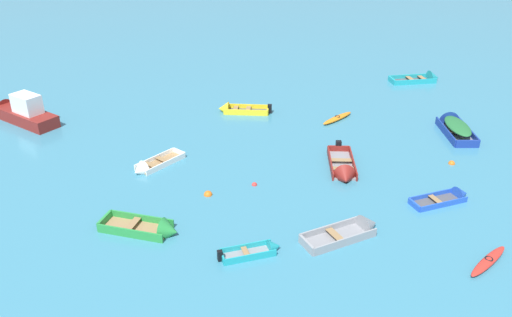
{
  "coord_description": "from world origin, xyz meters",
  "views": [
    {
      "loc": [
        -5.98,
        -7.72,
        14.92
      ],
      "look_at": [
        0.0,
        20.52,
        0.15
      ],
      "focal_mm": 36.77,
      "sensor_mm": 36.0,
      "label": 1
    }
  ],
  "objects_px": {
    "kayak_red_cluster_inner": "(488,261)",
    "rowboat_turquoise_near_left": "(425,79)",
    "rowboat_blue_far_right": "(452,197)",
    "mooring_buoy_outer_edge": "(254,185)",
    "mooring_buoy_trailing": "(208,195)",
    "rowboat_green_cluster_outer": "(155,230)",
    "rowboat_turquoise_back_row_center": "(260,250)",
    "rowboat_white_near_right": "(148,167)",
    "motor_launch_maroon_back_row_left": "(21,112)",
    "mooring_buoy_central": "(452,164)",
    "rowboat_grey_foreground_center": "(356,230)",
    "rowboat_deep_blue_outer_left": "(453,125)",
    "rowboat_yellow_far_back": "(235,110)",
    "kayak_orange_midfield_right": "(337,118)",
    "rowboat_maroon_far_left": "(343,171)"
  },
  "relations": [
    {
      "from": "kayak_red_cluster_inner",
      "to": "rowboat_turquoise_near_left",
      "type": "distance_m",
      "value": 25.75
    },
    {
      "from": "rowboat_blue_far_right",
      "to": "mooring_buoy_outer_edge",
      "type": "height_order",
      "value": "rowboat_blue_far_right"
    },
    {
      "from": "kayak_red_cluster_inner",
      "to": "mooring_buoy_trailing",
      "type": "height_order",
      "value": "kayak_red_cluster_inner"
    },
    {
      "from": "rowboat_green_cluster_outer",
      "to": "kayak_red_cluster_inner",
      "type": "bearing_deg",
      "value": -20.65
    },
    {
      "from": "rowboat_turquoise_back_row_center",
      "to": "kayak_red_cluster_inner",
      "type": "relative_size",
      "value": 1.04
    },
    {
      "from": "rowboat_green_cluster_outer",
      "to": "mooring_buoy_trailing",
      "type": "height_order",
      "value": "rowboat_green_cluster_outer"
    },
    {
      "from": "rowboat_white_near_right",
      "to": "mooring_buoy_outer_edge",
      "type": "relative_size",
      "value": 10.89
    },
    {
      "from": "motor_launch_maroon_back_row_left",
      "to": "rowboat_green_cluster_outer",
      "type": "bearing_deg",
      "value": -61.44
    },
    {
      "from": "kayak_red_cluster_inner",
      "to": "mooring_buoy_central",
      "type": "height_order",
      "value": "kayak_red_cluster_inner"
    },
    {
      "from": "rowboat_green_cluster_outer",
      "to": "rowboat_turquoise_near_left",
      "type": "bearing_deg",
      "value": 37.29
    },
    {
      "from": "rowboat_grey_foreground_center",
      "to": "mooring_buoy_outer_edge",
      "type": "bearing_deg",
      "value": 124.54
    },
    {
      "from": "rowboat_grey_foreground_center",
      "to": "mooring_buoy_trailing",
      "type": "height_order",
      "value": "rowboat_grey_foreground_center"
    },
    {
      "from": "rowboat_blue_far_right",
      "to": "rowboat_deep_blue_outer_left",
      "type": "relative_size",
      "value": 0.74
    },
    {
      "from": "motor_launch_maroon_back_row_left",
      "to": "rowboat_turquoise_near_left",
      "type": "bearing_deg",
      "value": 3.69
    },
    {
      "from": "motor_launch_maroon_back_row_left",
      "to": "rowboat_deep_blue_outer_left",
      "type": "xyz_separation_m",
      "value": [
        29.7,
        -8.08,
        -0.31
      ]
    },
    {
      "from": "kayak_red_cluster_inner",
      "to": "rowboat_yellow_far_back",
      "type": "xyz_separation_m",
      "value": [
        -8.0,
        20.18,
        0.06
      ]
    },
    {
      "from": "rowboat_white_near_right",
      "to": "mooring_buoy_central",
      "type": "bearing_deg",
      "value": -9.62
    },
    {
      "from": "rowboat_yellow_far_back",
      "to": "rowboat_deep_blue_outer_left",
      "type": "xyz_separation_m",
      "value": [
        14.29,
        -6.5,
        0.2
      ]
    },
    {
      "from": "rowboat_white_near_right",
      "to": "rowboat_yellow_far_back",
      "type": "height_order",
      "value": "rowboat_yellow_far_back"
    },
    {
      "from": "rowboat_white_near_right",
      "to": "rowboat_blue_far_right",
      "type": "xyz_separation_m",
      "value": [
        16.03,
        -6.86,
        -0.02
      ]
    },
    {
      "from": "kayak_orange_midfield_right",
      "to": "mooring_buoy_central",
      "type": "xyz_separation_m",
      "value": [
        4.51,
        -8.02,
        -0.15
      ]
    },
    {
      "from": "mooring_buoy_trailing",
      "to": "mooring_buoy_central",
      "type": "bearing_deg",
      "value": 2.2
    },
    {
      "from": "rowboat_grey_foreground_center",
      "to": "rowboat_turquoise_near_left",
      "type": "bearing_deg",
      "value": 54.54
    },
    {
      "from": "kayak_orange_midfield_right",
      "to": "mooring_buoy_outer_edge",
      "type": "xyz_separation_m",
      "value": [
        -7.88,
        -8.06,
        -0.15
      ]
    },
    {
      "from": "mooring_buoy_trailing",
      "to": "rowboat_deep_blue_outer_left",
      "type": "bearing_deg",
      "value": 16.08
    },
    {
      "from": "rowboat_maroon_far_left",
      "to": "rowboat_yellow_far_back",
      "type": "bearing_deg",
      "value": 112.7
    },
    {
      "from": "rowboat_yellow_far_back",
      "to": "mooring_buoy_central",
      "type": "distance_m",
      "value": 16.0
    },
    {
      "from": "mooring_buoy_central",
      "to": "rowboat_blue_far_right",
      "type": "bearing_deg",
      "value": -120.31
    },
    {
      "from": "rowboat_deep_blue_outer_left",
      "to": "mooring_buoy_central",
      "type": "relative_size",
      "value": 11.98
    },
    {
      "from": "mooring_buoy_outer_edge",
      "to": "rowboat_green_cluster_outer",
      "type": "bearing_deg",
      "value": -147.81
    },
    {
      "from": "rowboat_maroon_far_left",
      "to": "mooring_buoy_central",
      "type": "relative_size",
      "value": 11.48
    },
    {
      "from": "rowboat_green_cluster_outer",
      "to": "rowboat_white_near_right",
      "type": "distance_m",
      "value": 6.73
    },
    {
      "from": "kayak_red_cluster_inner",
      "to": "rowboat_white_near_right",
      "type": "height_order",
      "value": "rowboat_white_near_right"
    },
    {
      "from": "rowboat_turquoise_near_left",
      "to": "mooring_buoy_outer_edge",
      "type": "bearing_deg",
      "value": -141.25
    },
    {
      "from": "motor_launch_maroon_back_row_left",
      "to": "rowboat_green_cluster_outer",
      "type": "xyz_separation_m",
      "value": [
        8.86,
        -16.28,
        -0.5
      ]
    },
    {
      "from": "motor_launch_maroon_back_row_left",
      "to": "rowboat_blue_far_right",
      "type": "relative_size",
      "value": 1.62
    },
    {
      "from": "rowboat_yellow_far_back",
      "to": "mooring_buoy_trailing",
      "type": "xyz_separation_m",
      "value": [
        -3.55,
        -11.64,
        -0.2
      ]
    },
    {
      "from": "rowboat_white_near_right",
      "to": "mooring_buoy_central",
      "type": "distance_m",
      "value": 18.49
    },
    {
      "from": "rowboat_white_near_right",
      "to": "rowboat_yellow_far_back",
      "type": "bearing_deg",
      "value": 50.08
    },
    {
      "from": "kayak_red_cluster_inner",
      "to": "kayak_orange_midfield_right",
      "type": "bearing_deg",
      "value": 93.17
    },
    {
      "from": "rowboat_turquoise_back_row_center",
      "to": "rowboat_yellow_far_back",
      "type": "xyz_separation_m",
      "value": [
        1.85,
        17.32,
        0.04
      ]
    },
    {
      "from": "rowboat_turquoise_back_row_center",
      "to": "rowboat_blue_far_right",
      "type": "relative_size",
      "value": 0.85
    },
    {
      "from": "kayak_red_cluster_inner",
      "to": "rowboat_yellow_far_back",
      "type": "bearing_deg",
      "value": 111.63
    },
    {
      "from": "rowboat_green_cluster_outer",
      "to": "rowboat_turquoise_near_left",
      "type": "height_order",
      "value": "rowboat_turquoise_near_left"
    },
    {
      "from": "rowboat_white_near_right",
      "to": "mooring_buoy_outer_edge",
      "type": "xyz_separation_m",
      "value": [
        5.84,
        -3.13,
        -0.16
      ]
    },
    {
      "from": "rowboat_grey_foreground_center",
      "to": "rowboat_white_near_right",
      "type": "bearing_deg",
      "value": 137.96
    },
    {
      "from": "kayak_orange_midfield_right",
      "to": "mooring_buoy_central",
      "type": "distance_m",
      "value": 9.2
    },
    {
      "from": "rowboat_turquoise_back_row_center",
      "to": "mooring_buoy_trailing",
      "type": "height_order",
      "value": "rowboat_turquoise_back_row_center"
    },
    {
      "from": "rowboat_green_cluster_outer",
      "to": "kayak_orange_midfield_right",
      "type": "relative_size",
      "value": 1.38
    },
    {
      "from": "rowboat_deep_blue_outer_left",
      "to": "mooring_buoy_outer_edge",
      "type": "height_order",
      "value": "rowboat_deep_blue_outer_left"
    }
  ]
}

